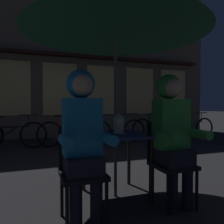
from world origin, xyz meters
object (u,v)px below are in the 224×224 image
at_px(bicycle_third, 69,133).
at_px(bicycle_fifth, 158,129).
at_px(bicycle_furthest, 191,128).
at_px(bicycle_fourth, 117,130).
at_px(bicycle_second, 11,135).
at_px(chair_right, 169,158).
at_px(book, 119,130).
at_px(lantern, 119,123).
at_px(person_left_hooded, 83,129).
at_px(patio_umbrella, 116,19).
at_px(cafe_table, 115,142).
at_px(chair_left, 81,167).
at_px(person_right_hooded, 172,126).

distance_m(bicycle_third, bicycle_fifth, 2.76).
bearing_deg(bicycle_furthest, bicycle_fourth, 177.78).
bearing_deg(bicycle_furthest, bicycle_second, 179.58).
bearing_deg(bicycle_furthest, chair_right, -131.78).
relative_size(bicycle_fourth, book, 8.36).
relative_size(lantern, person_left_hooded, 0.17).
height_order(patio_umbrella, person_left_hooded, patio_umbrella).
xyz_separation_m(patio_umbrella, book, (0.11, 0.16, -1.31)).
bearing_deg(bicycle_fourth, bicycle_furthest, -2.22).
bearing_deg(bicycle_second, bicycle_fifth, 1.30).
distance_m(lantern, book, 0.25).
bearing_deg(cafe_table, bicycle_second, 112.11).
distance_m(chair_left, bicycle_fourth, 4.31).
xyz_separation_m(bicycle_third, bicycle_furthest, (3.88, -0.02, 0.00)).
height_order(bicycle_second, bicycle_fifth, same).
relative_size(lantern, book, 1.16).
bearing_deg(bicycle_second, bicycle_third, -0.84).
relative_size(chair_left, bicycle_fourth, 0.52).
height_order(person_left_hooded, person_right_hooded, same).
xyz_separation_m(bicycle_furthest, book, (-3.76, -3.26, 0.41)).
distance_m(chair_right, book, 0.70).
bearing_deg(bicycle_fourth, chair_right, -102.76).
bearing_deg(bicycle_second, lantern, -67.86).
bearing_deg(lantern, person_left_hooded, -143.15).
bearing_deg(chair_left, bicycle_second, 103.59).
bearing_deg(bicycle_fourth, patio_umbrella, -111.13).
bearing_deg(lantern, person_right_hooded, -39.44).
xyz_separation_m(bicycle_second, bicycle_fourth, (2.77, 0.06, 0.00)).
xyz_separation_m(cafe_table, bicycle_fifth, (2.75, 3.56, -0.29)).
height_order(cafe_table, chair_right, chair_right).
distance_m(lantern, bicycle_furthest, 5.21).
relative_size(cafe_table, person_right_hooded, 0.53).
height_order(chair_left, bicycle_fifth, chair_left).
distance_m(person_left_hooded, person_right_hooded, 0.96).
relative_size(person_right_hooded, book, 7.00).
height_order(lantern, bicycle_fourth, lantern).
bearing_deg(cafe_table, book, 56.27).
bearing_deg(bicycle_third, cafe_table, -89.87).
xyz_separation_m(person_right_hooded, bicycle_second, (-1.89, 3.89, -0.50)).
relative_size(person_left_hooded, bicycle_third, 0.83).
distance_m(chair_left, person_right_hooded, 1.03).
relative_size(chair_left, bicycle_furthest, 0.52).
bearing_deg(bicycle_third, bicycle_furthest, -0.26).
bearing_deg(chair_left, bicycle_fourth, 64.67).
xyz_separation_m(lantern, bicycle_second, (-1.43, 3.51, -0.51)).
distance_m(patio_umbrella, bicycle_fifth, 4.81).
xyz_separation_m(chair_left, bicycle_third, (0.47, 3.81, -0.14)).
bearing_deg(chair_left, bicycle_fifth, 50.55).
xyz_separation_m(cafe_table, bicycle_third, (-0.01, 3.44, -0.29)).
distance_m(cafe_table, bicycle_furthest, 5.17).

